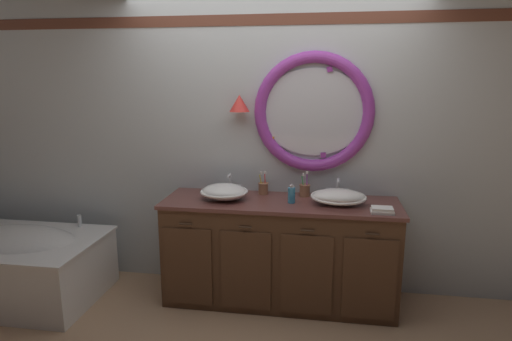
# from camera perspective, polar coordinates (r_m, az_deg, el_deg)

# --- Properties ---
(ground_plane) EXTENTS (14.00, 14.00, 0.00)m
(ground_plane) POSITION_cam_1_polar(r_m,az_deg,el_deg) (3.68, 0.79, -18.29)
(ground_plane) COLOR tan
(back_wall_assembly) EXTENTS (6.40, 0.26, 2.60)m
(back_wall_assembly) POSITION_cam_1_polar(r_m,az_deg,el_deg) (3.78, 2.54, 3.99)
(back_wall_assembly) COLOR silver
(back_wall_assembly) RESTS_ON ground_plane
(vanity_counter) EXTENTS (1.92, 0.62, 0.87)m
(vanity_counter) POSITION_cam_1_polar(r_m,az_deg,el_deg) (3.70, 3.14, -10.52)
(vanity_counter) COLOR brown
(vanity_counter) RESTS_ON ground_plane
(bathtub) EXTENTS (1.44, 0.91, 0.64)m
(bathtub) POSITION_cam_1_polar(r_m,az_deg,el_deg) (4.30, -29.01, -10.41)
(bathtub) COLOR white
(bathtub) RESTS_ON ground_plane
(sink_basin_left) EXTENTS (0.39, 0.39, 0.13)m
(sink_basin_left) POSITION_cam_1_polar(r_m,az_deg,el_deg) (3.58, -4.20, -2.80)
(sink_basin_left) COLOR white
(sink_basin_left) RESTS_ON vanity_counter
(sink_basin_right) EXTENTS (0.44, 0.44, 0.13)m
(sink_basin_right) POSITION_cam_1_polar(r_m,az_deg,el_deg) (3.49, 10.76, -3.42)
(sink_basin_right) COLOR white
(sink_basin_right) RESTS_ON vanity_counter
(faucet_set_left) EXTENTS (0.22, 0.14, 0.17)m
(faucet_set_left) POSITION_cam_1_polar(r_m,az_deg,el_deg) (3.80, -3.39, -1.87)
(faucet_set_left) COLOR silver
(faucet_set_left) RESTS_ON vanity_counter
(faucet_set_right) EXTENTS (0.20, 0.13, 0.16)m
(faucet_set_right) POSITION_cam_1_polar(r_m,az_deg,el_deg) (3.72, 10.67, -2.46)
(faucet_set_right) COLOR silver
(faucet_set_right) RESTS_ON vanity_counter
(toothbrush_holder_left) EXTENTS (0.09, 0.09, 0.20)m
(toothbrush_holder_left) POSITION_cam_1_polar(r_m,az_deg,el_deg) (3.74, 0.96, -2.28)
(toothbrush_holder_left) COLOR #996647
(toothbrush_holder_left) RESTS_ON vanity_counter
(toothbrush_holder_right) EXTENTS (0.09, 0.09, 0.22)m
(toothbrush_holder_right) POSITION_cam_1_polar(r_m,az_deg,el_deg) (3.70, 6.41, -2.52)
(toothbrush_holder_right) COLOR #996647
(toothbrush_holder_right) RESTS_ON vanity_counter
(soap_dispenser) EXTENTS (0.06, 0.07, 0.15)m
(soap_dispenser) POSITION_cam_1_polar(r_m,az_deg,el_deg) (3.49, 4.69, -3.18)
(soap_dispenser) COLOR #388EBC
(soap_dispenser) RESTS_ON vanity_counter
(folded_hand_towel) EXTENTS (0.17, 0.12, 0.04)m
(folded_hand_towel) POSITION_cam_1_polar(r_m,az_deg,el_deg) (3.37, 16.22, -5.03)
(folded_hand_towel) COLOR white
(folded_hand_towel) RESTS_ON vanity_counter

